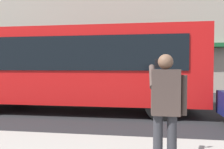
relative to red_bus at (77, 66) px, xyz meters
name	(u,v)px	position (x,y,z in m)	size (l,w,h in m)	color
ground_plane	(132,111)	(-2.07, -0.26, -1.68)	(60.00, 60.00, 0.00)	#232326
building_facade_far	(137,3)	(-2.09, -7.06, 4.30)	(28.00, 1.55, 12.00)	#A89E8E
red_bus	(77,66)	(0.00, 0.00, 0.00)	(9.05, 2.54, 3.08)	red
pedestrian_photographer	(165,103)	(-2.78, 4.70, -0.54)	(0.53, 0.52, 1.70)	#2D2D33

